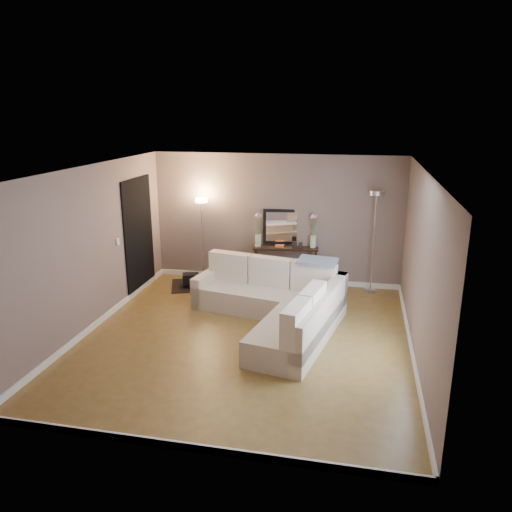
% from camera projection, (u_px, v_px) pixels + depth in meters
% --- Properties ---
extents(floor, '(5.00, 5.50, 0.01)m').
position_uv_depth(floor, '(245.00, 338.00, 7.76)').
color(floor, brown).
rests_on(floor, ground).
extents(ceiling, '(5.00, 5.50, 0.01)m').
position_uv_depth(ceiling, '(244.00, 169.00, 7.03)').
color(ceiling, white).
rests_on(ceiling, ground).
extents(wall_back, '(5.00, 0.02, 2.60)m').
position_uv_depth(wall_back, '(276.00, 220.00, 9.99)').
color(wall_back, '#78645C').
rests_on(wall_back, ground).
extents(wall_front, '(5.00, 0.02, 2.60)m').
position_uv_depth(wall_front, '(180.00, 338.00, 4.80)').
color(wall_front, '#78645C').
rests_on(wall_front, ground).
extents(wall_left, '(0.02, 5.50, 2.60)m').
position_uv_depth(wall_left, '(91.00, 249.00, 7.89)').
color(wall_left, '#78645C').
rests_on(wall_left, ground).
extents(wall_right, '(0.02, 5.50, 2.60)m').
position_uv_depth(wall_right, '(421.00, 269.00, 6.90)').
color(wall_right, '#78645C').
rests_on(wall_right, ground).
extents(baseboard_back, '(5.00, 0.03, 0.10)m').
position_uv_depth(baseboard_back, '(275.00, 279.00, 10.31)').
color(baseboard_back, white).
rests_on(baseboard_back, ground).
extents(baseboard_front, '(5.00, 0.03, 0.10)m').
position_uv_depth(baseboard_front, '(186.00, 447.00, 5.18)').
color(baseboard_front, white).
rests_on(baseboard_front, ground).
extents(baseboard_left, '(0.03, 5.50, 0.10)m').
position_uv_depth(baseboard_left, '(99.00, 322.00, 8.24)').
color(baseboard_left, white).
rests_on(baseboard_left, ground).
extents(baseboard_right, '(0.03, 5.50, 0.10)m').
position_uv_depth(baseboard_right, '(412.00, 350.00, 7.26)').
color(baseboard_right, white).
rests_on(baseboard_right, ground).
extents(doorway, '(0.02, 1.20, 2.20)m').
position_uv_depth(doorway, '(139.00, 236.00, 9.54)').
color(doorway, black).
rests_on(doorway, ground).
extents(switch_plate, '(0.02, 0.08, 0.12)m').
position_uv_depth(switch_plate, '(118.00, 242.00, 8.71)').
color(switch_plate, white).
rests_on(switch_plate, ground).
extents(sectional_sofa, '(2.72, 2.95, 0.92)m').
position_uv_depth(sectional_sofa, '(278.00, 303.00, 8.23)').
color(sectional_sofa, beige).
rests_on(sectional_sofa, floor).
extents(throw_blanket, '(0.71, 0.47, 0.09)m').
position_uv_depth(throw_blanket, '(318.00, 261.00, 8.45)').
color(throw_blanket, slate).
rests_on(throw_blanket, sectional_sofa).
extents(console_table, '(1.32, 0.51, 0.79)m').
position_uv_depth(console_table, '(281.00, 263.00, 10.02)').
color(console_table, black).
rests_on(console_table, floor).
extents(leaning_mirror, '(0.91, 0.16, 0.71)m').
position_uv_depth(leaning_mirror, '(286.00, 227.00, 9.97)').
color(leaning_mirror, black).
rests_on(leaning_mirror, console_table).
extents(table_decor, '(0.55, 0.14, 0.13)m').
position_uv_depth(table_decor, '(285.00, 246.00, 9.87)').
color(table_decor, orange).
rests_on(table_decor, console_table).
extents(flower_vase_left, '(0.15, 0.13, 0.68)m').
position_uv_depth(flower_vase_left, '(258.00, 232.00, 9.87)').
color(flower_vase_left, silver).
rests_on(flower_vase_left, console_table).
extents(flower_vase_right, '(0.15, 0.13, 0.68)m').
position_uv_depth(flower_vase_right, '(313.00, 233.00, 9.80)').
color(flower_vase_right, silver).
rests_on(flower_vase_right, console_table).
extents(floor_lamp_lit, '(0.31, 0.31, 1.71)m').
position_uv_depth(floor_lamp_lit, '(202.00, 223.00, 10.07)').
color(floor_lamp_lit, silver).
rests_on(floor_lamp_lit, floor).
extents(floor_lamp_unlit, '(0.31, 0.31, 1.99)m').
position_uv_depth(floor_lamp_unlit, '(375.00, 221.00, 9.34)').
color(floor_lamp_unlit, silver).
rests_on(floor_lamp_unlit, floor).
extents(charcoal_rug, '(1.33, 1.16, 0.01)m').
position_uv_depth(charcoal_rug, '(200.00, 285.00, 10.08)').
color(charcoal_rug, black).
rests_on(charcoal_rug, floor).
extents(black_bag, '(0.37, 0.32, 0.20)m').
position_uv_depth(black_bag, '(191.00, 279.00, 9.93)').
color(black_bag, black).
rests_on(black_bag, charcoal_rug).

